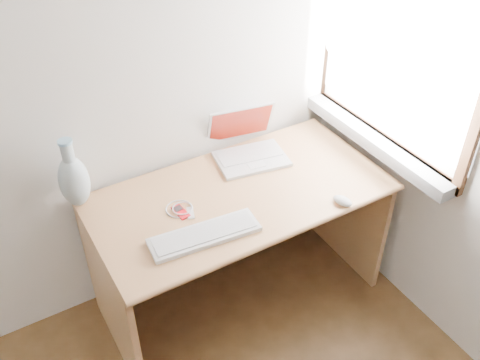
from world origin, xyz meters
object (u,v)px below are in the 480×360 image
laptop (247,147)px  vase (74,180)px  desk (231,215)px  external_keyboard (205,234)px

laptop → vase: (-0.81, 0.06, 0.08)m
desk → laptop: (0.17, 0.14, 0.25)m
desk → external_keyboard: bearing=-136.3°
external_keyboard → vase: vase is taller
vase → external_keyboard: bearing=-50.9°
laptop → external_keyboard: laptop is taller
laptop → vase: 0.82m
desk → external_keyboard: 0.43m
laptop → vase: bearing=-174.2°
external_keyboard → vase: 0.60m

